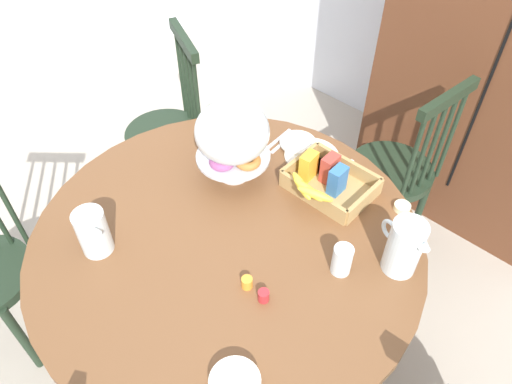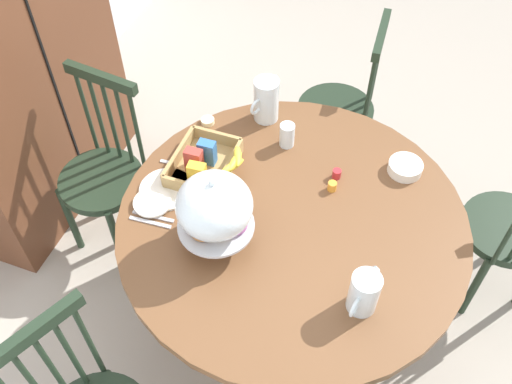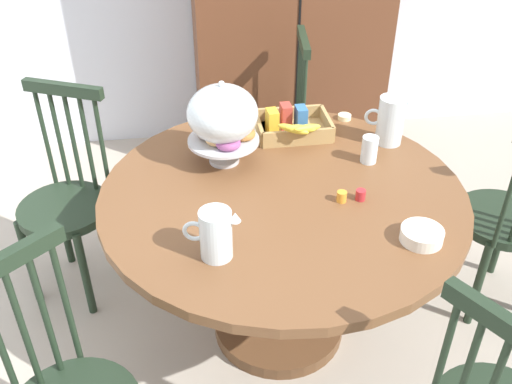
{
  "view_description": "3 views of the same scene",
  "coord_description": "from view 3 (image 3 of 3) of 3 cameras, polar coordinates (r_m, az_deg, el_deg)",
  "views": [
    {
      "loc": [
        0.76,
        -0.74,
        2.04
      ],
      "look_at": [
        -0.04,
        0.12,
        0.84
      ],
      "focal_mm": 34.06,
      "sensor_mm": 36.0,
      "label": 1
    },
    {
      "loc": [
        -1.35,
        -0.36,
        2.51
      ],
      "look_at": [
        -0.04,
        0.12,
        0.84
      ],
      "focal_mm": 40.58,
      "sensor_mm": 36.0,
      "label": 2
    },
    {
      "loc": [
        -0.39,
        -1.75,
        1.93
      ],
      "look_at": [
        -0.14,
        -0.03,
        0.74
      ],
      "focal_mm": 40.18,
      "sensor_mm": 36.0,
      "label": 3
    }
  ],
  "objects": [
    {
      "name": "drinking_glass",
      "position": [
        2.3,
        11.23,
        4.17
      ],
      "size": [
        0.06,
        0.06,
        0.11
      ],
      "primitive_type": "cylinder",
      "color": "silver",
      "rests_on": "dining_table"
    },
    {
      "name": "windsor_chair_by_cabinet",
      "position": [
        2.65,
        23.61,
        -2.73
      ],
      "size": [
        0.4,
        0.4,
        0.97
      ],
      "color": "#1E2D1E",
      "rests_on": "ground_plane"
    },
    {
      "name": "windsor_chair_facing_door",
      "position": [
        3.11,
        1.84,
        6.04
      ],
      "size": [
        0.4,
        0.4,
        0.97
      ],
      "color": "#1E2D1E",
      "rests_on": "ground_plane"
    },
    {
      "name": "butter_dish",
      "position": [
        2.63,
        8.8,
        7.4
      ],
      "size": [
        0.06,
        0.06,
        0.02
      ],
      "primitive_type": "cylinder",
      "color": "beige",
      "rests_on": "dining_table"
    },
    {
      "name": "china_plate_small",
      "position": [
        2.55,
        -2.29,
        7.04
      ],
      "size": [
        0.15,
        0.15,
        0.01
      ],
      "primitive_type": "cylinder",
      "color": "white",
      "rests_on": "china_plate_large"
    },
    {
      "name": "dining_table",
      "position": [
        2.23,
        2.55,
        -3.67
      ],
      "size": [
        1.36,
        1.36,
        0.74
      ],
      "color": "brown",
      "rests_on": "ground_plane"
    },
    {
      "name": "china_plate_large",
      "position": [
        2.55,
        -0.26,
        6.77
      ],
      "size": [
        0.22,
        0.22,
        0.01
      ],
      "primitive_type": "cylinder",
      "color": "white",
      "rests_on": "dining_table"
    },
    {
      "name": "ground_plane",
      "position": [
        2.64,
        2.91,
        -12.72
      ],
      "size": [
        10.0,
        10.0,
        0.0
      ],
      "primitive_type": "plane",
      "color": "#A89E8E"
    },
    {
      "name": "table_knife",
      "position": [
        2.53,
        -3.38,
        6.39
      ],
      "size": [
        0.03,
        0.17,
        0.01
      ],
      "primitive_type": "cube",
      "rotation": [
        0.0,
        0.0,
        7.92
      ],
      "color": "silver",
      "rests_on": "dining_table"
    },
    {
      "name": "cereal_basket",
      "position": [
        2.46,
        3.58,
        6.63
      ],
      "size": [
        0.32,
        0.3,
        0.12
      ],
      "color": "tan",
      "rests_on": "dining_table"
    },
    {
      "name": "milk_pitcher",
      "position": [
        2.44,
        13.21,
        6.75
      ],
      "size": [
        0.19,
        0.11,
        0.2
      ],
      "color": "silver",
      "rests_on": "dining_table"
    },
    {
      "name": "windsor_chair_far_side",
      "position": [
        2.66,
        -18.27,
        -1.28
      ],
      "size": [
        0.44,
        0.44,
        0.97
      ],
      "color": "#1E2D1E",
      "rests_on": "ground_plane"
    },
    {
      "name": "cereal_bowl",
      "position": [
        1.94,
        16.17,
        -4.14
      ],
      "size": [
        0.14,
        0.14,
        0.04
      ],
      "primitive_type": "cylinder",
      "color": "white",
      "rests_on": "dining_table"
    },
    {
      "name": "soup_spoon",
      "position": [
        2.58,
        2.8,
        7.01
      ],
      "size": [
        0.03,
        0.17,
        0.01
      ],
      "primitive_type": "cube",
      "rotation": [
        0.0,
        0.0,
        7.92
      ],
      "color": "silver",
      "rests_on": "dining_table"
    },
    {
      "name": "jam_jar_apricot",
      "position": [
        2.07,
        8.53,
        -0.45
      ],
      "size": [
        0.04,
        0.04,
        0.04
      ],
      "primitive_type": "cylinder",
      "color": "orange",
      "rests_on": "dining_table"
    },
    {
      "name": "wooden_armoire",
      "position": [
        3.45,
        3.35,
        18.52
      ],
      "size": [
        1.18,
        0.6,
        1.96
      ],
      "color": "brown",
      "rests_on": "ground_plane"
    },
    {
      "name": "pastry_stand_with_dome",
      "position": [
        2.19,
        -3.33,
        7.44
      ],
      "size": [
        0.28,
        0.28,
        0.34
      ],
      "color": "silver",
      "rests_on": "dining_table"
    },
    {
      "name": "dinner_fork",
      "position": [
        2.52,
        -4.06,
        6.31
      ],
      "size": [
        0.03,
        0.17,
        0.01
      ],
      "primitive_type": "cube",
      "rotation": [
        0.0,
        0.0,
        7.92
      ],
      "color": "silver",
      "rests_on": "dining_table"
    },
    {
      "name": "orange_juice_pitcher",
      "position": [
        1.78,
        -4.04,
        -4.41
      ],
      "size": [
        0.18,
        0.1,
        0.17
      ],
      "color": "silver",
      "rests_on": "dining_table"
    },
    {
      "name": "jam_jar_strawberry",
      "position": [
        2.09,
        10.37,
        -0.28
      ],
      "size": [
        0.04,
        0.04,
        0.04
      ],
      "primitive_type": "cylinder",
      "color": "#B7282D",
      "rests_on": "dining_table"
    }
  ]
}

